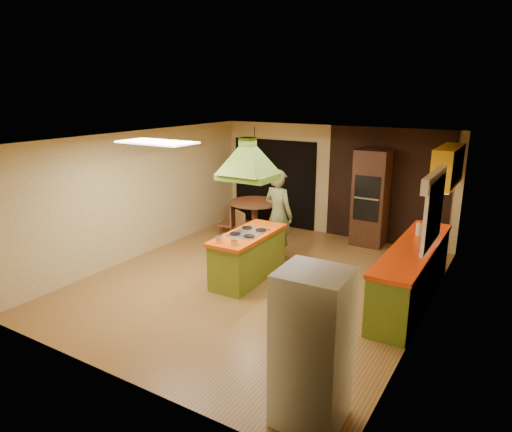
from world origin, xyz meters
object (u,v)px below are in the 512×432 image
Objects in this scene: refrigerator at (312,348)px; dining_table at (255,212)px; kitchen_island at (248,256)px; wall_oven at (371,198)px; canister_large at (420,229)px; man at (278,215)px.

dining_table is (-3.61, 4.85, -0.23)m from refrigerator.
kitchen_island is 2.43m from dining_table.
dining_table is (-2.40, -0.81, -0.44)m from wall_oven.
refrigerator is at bearing -92.57° from canister_large.
refrigerator is at bearing 133.46° from man.
refrigerator reaches higher than canister_large.
kitchen_island is 3.25m from wall_oven.
canister_large is (1.39, -1.74, -0.01)m from wall_oven.
kitchen_island is 2.95m from canister_large.
canister_large reaches higher than dining_table.
refrigerator is (2.50, -3.92, -0.08)m from man.
wall_oven is at bearing 66.17° from kitchen_island.
wall_oven is 2.57m from dining_table.
dining_table is at bearing 117.54° from kitchen_island.
kitchen_island is at bearing -155.47° from canister_large.
man is at bearing 120.60° from refrigerator.
refrigerator is (2.45, -2.73, 0.38)m from kitchen_island.
kitchen_island is at bearing -113.07° from wall_oven.
refrigerator is at bearing -53.35° from dining_table.
dining_table is (-1.11, 0.93, -0.31)m from man.
wall_oven is at bearing -115.34° from man.
canister_large is (0.18, 3.92, 0.21)m from refrigerator.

